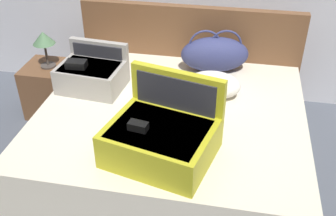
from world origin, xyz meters
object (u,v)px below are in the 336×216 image
(pillow_near_headboard, at_px, (213,85))
(nightstand, at_px, (53,89))
(hard_case_large, at_px, (162,137))
(table_lamp, at_px, (44,40))
(bed, at_px, (171,141))
(hard_case_medium, at_px, (92,74))
(duffel_bag, at_px, (215,54))

(pillow_near_headboard, height_order, nightstand, pillow_near_headboard)
(hard_case_large, height_order, table_lamp, hard_case_large)
(bed, relative_size, hard_case_large, 2.65)
(bed, xyz_separation_m, table_lamp, (-1.20, 0.58, 0.45))
(pillow_near_headboard, height_order, table_lamp, table_lamp)
(hard_case_large, xyz_separation_m, hard_case_medium, (-0.68, 0.68, -0.02))
(table_lamp, bearing_deg, pillow_near_headboard, -12.91)
(hard_case_large, relative_size, table_lamp, 2.16)
(hard_case_large, xyz_separation_m, pillow_near_headboard, (0.23, 0.73, -0.04))
(pillow_near_headboard, bearing_deg, nightstand, 167.09)
(hard_case_large, bearing_deg, table_lamp, 152.90)
(hard_case_medium, distance_m, nightstand, 0.80)
(hard_case_large, distance_m, pillow_near_headboard, 0.76)
(pillow_near_headboard, relative_size, table_lamp, 1.24)
(hard_case_medium, xyz_separation_m, table_lamp, (-0.56, 0.38, 0.06))
(bed, bearing_deg, nightstand, 154.22)
(duffel_bag, xyz_separation_m, nightstand, (-1.44, -0.06, -0.46))
(hard_case_large, bearing_deg, pillow_near_headboard, 85.94)
(duffel_bag, bearing_deg, bed, -109.93)
(pillow_near_headboard, bearing_deg, bed, -137.03)
(duffel_bag, bearing_deg, table_lamp, -177.48)
(table_lamp, bearing_deg, hard_case_medium, -34.37)
(hard_case_medium, bearing_deg, hard_case_large, -39.96)
(hard_case_large, bearing_deg, nightstand, 152.90)
(bed, xyz_separation_m, duffel_bag, (0.23, 0.64, 0.42))
(duffel_bag, distance_m, table_lamp, 1.44)
(bed, distance_m, nightstand, 1.34)
(nightstand, bearing_deg, table_lamp, 90.00)
(bed, relative_size, hard_case_medium, 3.71)
(bed, height_order, pillow_near_headboard, pillow_near_headboard)
(hard_case_medium, height_order, table_lamp, hard_case_medium)
(duffel_bag, bearing_deg, hard_case_medium, -153.11)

